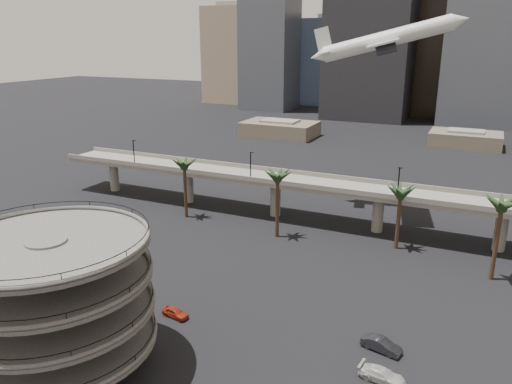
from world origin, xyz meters
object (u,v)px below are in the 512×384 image
at_px(parking_ramp, 53,294).
at_px(car_b, 381,345).
at_px(airborne_jet, 386,40).
at_px(overpass, 325,189).
at_px(car_c, 382,375).
at_px(car_a, 175,313).

distance_m(parking_ramp, car_b, 39.24).
distance_m(parking_ramp, airborne_jet, 82.07).
height_order(overpass, airborne_jet, airborne_jet).
height_order(overpass, car_c, overpass).
bearing_deg(car_c, car_a, 93.70).
bearing_deg(car_a, car_c, -84.20).
relative_size(overpass, car_b, 26.03).
bearing_deg(airborne_jet, parking_ramp, -116.64).
bearing_deg(parking_ramp, overpass, 77.57).
relative_size(car_b, car_c, 0.95).
distance_m(airborne_jet, car_a, 71.30).
bearing_deg(car_c, overpass, 31.64).
distance_m(airborne_jet, car_c, 72.48).
distance_m(parking_ramp, overpass, 60.46).
xyz_separation_m(parking_ramp, car_c, (34.19, 13.61, -9.07)).
height_order(airborne_jet, car_b, airborne_jet).
relative_size(airborne_jet, car_a, 8.05).
bearing_deg(car_a, parking_ramp, 168.47).
bearing_deg(parking_ramp, car_a, 69.75).
bearing_deg(car_b, airborne_jet, 26.31).
relative_size(parking_ramp, airborne_jet, 0.68).
distance_m(car_b, car_c, 5.80).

